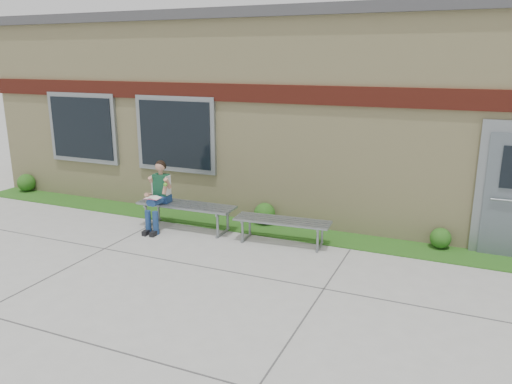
% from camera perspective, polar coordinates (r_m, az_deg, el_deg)
% --- Properties ---
extents(ground, '(80.00, 80.00, 0.00)m').
position_cam_1_polar(ground, '(7.36, -0.98, -11.24)').
color(ground, '#9E9E99').
rests_on(ground, ground).
extents(grass_strip, '(16.00, 0.80, 0.02)m').
position_cam_1_polar(grass_strip, '(9.60, 5.44, -4.81)').
color(grass_strip, '#1C5416').
rests_on(grass_strip, ground).
extents(school_building, '(16.20, 6.22, 4.20)m').
position_cam_1_polar(school_building, '(12.36, 10.63, 9.43)').
color(school_building, beige).
rests_on(school_building, ground).
extents(bench_left, '(1.98, 0.59, 0.51)m').
position_cam_1_polar(bench_left, '(9.84, -7.97, -2.03)').
color(bench_left, slate).
rests_on(bench_left, ground).
extents(bench_right, '(1.77, 0.61, 0.45)m').
position_cam_1_polar(bench_right, '(9.01, 3.02, -3.81)').
color(bench_right, slate).
rests_on(bench_right, ground).
extents(girl, '(0.47, 0.76, 1.35)m').
position_cam_1_polar(girl, '(9.84, -11.09, -0.12)').
color(girl, navy).
rests_on(girl, ground).
extents(shrub_west, '(0.44, 0.44, 0.44)m').
position_cam_1_polar(shrub_west, '(13.77, -24.77, 0.98)').
color(shrub_west, '#1C5416').
rests_on(shrub_west, grass_strip).
extents(shrub_mid, '(0.43, 0.43, 0.43)m').
position_cam_1_polar(shrub_mid, '(10.04, 0.99, -2.47)').
color(shrub_mid, '#1C5416').
rests_on(shrub_mid, grass_strip).
extents(shrub_east, '(0.36, 0.36, 0.36)m').
position_cam_1_polar(shrub_east, '(9.37, 20.34, -4.96)').
color(shrub_east, '#1C5416').
rests_on(shrub_east, grass_strip).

